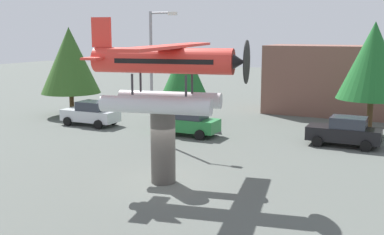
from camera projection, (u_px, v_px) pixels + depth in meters
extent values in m
plane|color=#515651|center=(163.00, 182.00, 21.32)|extent=(140.00, 140.00, 0.00)
cylinder|color=#4C4742|center=(163.00, 147.00, 21.03)|extent=(1.10, 1.10, 3.29)
cylinder|color=silver|center=(155.00, 105.00, 19.73)|extent=(4.85, 1.57, 0.70)
cylinder|color=#333338|center=(186.00, 86.00, 19.76)|extent=(0.12, 0.12, 0.90)
cylinder|color=#333338|center=(132.00, 84.00, 20.36)|extent=(0.12, 0.12, 0.90)
cylinder|color=silver|center=(169.00, 99.00, 21.63)|extent=(4.85, 1.57, 0.70)
cylinder|color=#333338|center=(192.00, 83.00, 20.71)|extent=(0.12, 0.12, 0.90)
cylinder|color=#333338|center=(141.00, 82.00, 21.32)|extent=(0.12, 0.12, 0.90)
cylinder|color=red|center=(162.00, 61.00, 20.36)|extent=(6.30, 2.22, 1.10)
cube|color=black|center=(167.00, 61.00, 20.31)|extent=(4.48, 1.92, 0.20)
cone|color=#262628|center=(237.00, 62.00, 19.55)|extent=(0.85, 0.99, 0.88)
cylinder|color=black|center=(247.00, 62.00, 19.44)|extent=(0.37, 1.78, 1.80)
cube|color=red|center=(171.00, 46.00, 20.15)|extent=(2.99, 10.43, 0.12)
cube|color=red|center=(102.00, 57.00, 21.05)|extent=(1.20, 2.88, 0.10)
cube|color=red|center=(101.00, 32.00, 20.85)|extent=(0.91, 0.28, 1.30)
cube|color=silver|center=(90.00, 115.00, 34.27)|extent=(4.20, 1.70, 0.80)
cube|color=#2D333D|center=(93.00, 106.00, 34.04)|extent=(2.00, 1.56, 0.64)
cylinder|color=black|center=(83.00, 117.00, 35.71)|extent=(0.64, 0.22, 0.64)
cylinder|color=black|center=(68.00, 121.00, 34.11)|extent=(0.64, 0.22, 0.64)
cylinder|color=black|center=(113.00, 120.00, 34.58)|extent=(0.64, 0.22, 0.64)
cylinder|color=black|center=(98.00, 124.00, 32.98)|extent=(0.64, 0.22, 0.64)
cube|color=#237A38|center=(187.00, 124.00, 30.90)|extent=(4.20, 1.70, 0.80)
cube|color=#2D333D|center=(190.00, 114.00, 30.67)|extent=(2.00, 1.56, 0.64)
cylinder|color=black|center=(175.00, 126.00, 32.34)|extent=(0.64, 0.22, 0.64)
cylinder|color=black|center=(162.00, 131.00, 30.74)|extent=(0.64, 0.22, 0.64)
cylinder|color=black|center=(211.00, 130.00, 31.21)|extent=(0.64, 0.22, 0.64)
cylinder|color=black|center=(200.00, 135.00, 29.60)|extent=(0.64, 0.22, 0.64)
cube|color=black|center=(344.00, 134.00, 27.99)|extent=(4.20, 1.70, 0.80)
cube|color=#2D333D|center=(349.00, 122.00, 27.76)|extent=(2.00, 1.56, 0.64)
cylinder|color=black|center=(323.00, 136.00, 29.43)|extent=(0.64, 0.22, 0.64)
cylinder|color=black|center=(317.00, 142.00, 27.83)|extent=(0.64, 0.22, 0.64)
cylinder|color=black|center=(369.00, 140.00, 28.29)|extent=(0.64, 0.22, 0.64)
cylinder|color=black|center=(366.00, 146.00, 26.69)|extent=(0.64, 0.22, 0.64)
cylinder|color=gray|center=(151.00, 77.00, 29.16)|extent=(0.18, 0.18, 7.87)
cylinder|color=gray|center=(162.00, 13.00, 28.15)|extent=(1.60, 0.12, 0.12)
cube|color=silver|center=(173.00, 14.00, 27.86)|extent=(0.50, 0.28, 0.20)
cube|color=brown|center=(353.00, 81.00, 38.16)|extent=(13.71, 5.01, 5.59)
cylinder|color=brown|center=(72.00, 104.00, 38.42)|extent=(0.36, 0.36, 1.82)
cone|color=#335B23|center=(70.00, 60.00, 37.80)|extent=(4.72, 4.72, 5.25)
cylinder|color=brown|center=(184.00, 112.00, 35.18)|extent=(0.36, 0.36, 1.58)
cone|color=#1E6028|center=(184.00, 73.00, 34.66)|extent=(3.84, 3.84, 4.26)
cylinder|color=brown|center=(369.00, 118.00, 30.49)|extent=(0.36, 0.36, 2.44)
cone|color=#1E6028|center=(373.00, 61.00, 29.84)|extent=(4.40, 4.40, 4.88)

